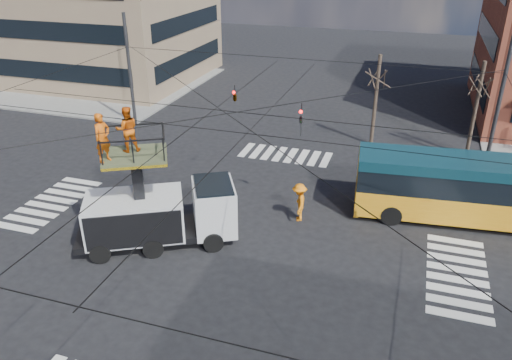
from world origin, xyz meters
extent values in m
plane|color=black|center=(0.00, 0.00, 0.00)|extent=(120.00, 120.00, 0.00)
cube|color=slate|center=(-21.00, 21.00, 0.06)|extent=(18.00, 18.00, 0.12)
cube|color=black|center=(-22.00, 16.00, 2.33)|extent=(15.30, 0.12, 1.50)
cube|color=black|center=(-13.00, 24.00, 2.33)|extent=(0.12, 13.60, 1.50)
cube|color=black|center=(-22.00, 16.00, 5.67)|extent=(15.30, 0.12, 1.50)
cube|color=black|center=(-13.00, 24.00, 5.67)|extent=(0.12, 13.60, 1.50)
cube|color=black|center=(12.00, 24.00, 2.45)|extent=(0.12, 13.60, 1.58)
cube|color=black|center=(12.00, 24.00, 5.95)|extent=(0.12, 13.60, 1.57)
cylinder|color=#2D2D30|center=(12.00, 12.00, 4.00)|extent=(0.24, 0.24, 8.00)
cylinder|color=#2D2D30|center=(-12.00, 12.00, 4.00)|extent=(0.24, 0.24, 8.00)
cylinder|color=black|center=(0.00, 12.00, 5.70)|extent=(24.00, 0.03, 0.03)
cylinder|color=black|center=(0.00, -12.00, 5.70)|extent=(24.00, 0.03, 0.03)
cylinder|color=black|center=(0.00, 0.00, 5.90)|extent=(24.02, 24.02, 0.03)
cylinder|color=black|center=(0.00, 0.00, 5.90)|extent=(24.02, 24.02, 0.03)
cylinder|color=black|center=(0.00, -1.20, 5.60)|extent=(24.00, 0.03, 0.03)
cylinder|color=black|center=(0.00, 1.20, 5.60)|extent=(24.00, 0.03, 0.03)
cylinder|color=black|center=(-1.20, 0.00, 5.50)|extent=(0.03, 24.00, 0.03)
cylinder|color=black|center=(1.20, 0.00, 5.50)|extent=(0.03, 24.00, 0.03)
imported|color=black|center=(2.50, 3.00, 5.10)|extent=(0.16, 0.20, 1.00)
imported|color=black|center=(-1.50, 5.00, 5.35)|extent=(0.26, 1.24, 0.50)
cylinder|color=#382B21|center=(5.00, 13.50, 3.00)|extent=(0.24, 0.24, 6.00)
cylinder|color=#382B21|center=(11.00, 13.50, 3.00)|extent=(0.24, 0.24, 6.00)
cube|color=black|center=(-2.88, -1.61, 0.55)|extent=(7.21, 5.25, 0.30)
cube|color=#BABCBE|center=(-0.59, -0.38, 1.55)|extent=(2.72, 2.97, 2.20)
cube|color=black|center=(-0.59, -0.38, 2.35)|extent=(2.50, 2.78, 0.80)
cube|color=#BABCBE|center=(-3.67, -2.03, 1.45)|extent=(4.88, 4.19, 1.80)
cylinder|color=black|center=(-0.22, -1.48, 0.45)|extent=(0.96, 0.73, 0.90)
cylinder|color=black|center=(-1.31, 0.54, 0.45)|extent=(0.96, 0.73, 0.90)
cylinder|color=black|center=(-2.51, -2.71, 0.45)|extent=(0.96, 0.73, 0.90)
cylinder|color=black|center=(-3.60, -0.69, 0.45)|extent=(0.96, 0.73, 0.90)
cylinder|color=black|center=(-4.45, -3.76, 0.45)|extent=(0.96, 0.73, 0.90)
cylinder|color=black|center=(-5.53, -1.73, 0.45)|extent=(0.96, 0.73, 0.90)
cube|color=black|center=(-3.40, -1.89, 2.87)|extent=(0.61, 0.61, 2.95)
cube|color=#495331|center=(-3.40, -1.89, 4.35)|extent=(3.28, 3.08, 0.12)
cube|color=yellow|center=(-3.40, -1.89, 4.23)|extent=(3.28, 3.08, 0.12)
imported|color=#D3570D|center=(-4.14, -2.91, 5.40)|extent=(0.65, 0.83, 2.00)
imported|color=#D3570D|center=(-3.78, -1.68, 5.37)|extent=(1.19, 1.14, 1.93)
cube|color=orange|center=(11.01, 4.86, 0.95)|extent=(11.92, 3.82, 1.30)
cube|color=black|center=(11.01, 4.86, 2.15)|extent=(11.91, 3.77, 1.10)
cube|color=#0C2C37|center=(11.01, 4.86, 2.95)|extent=(11.92, 3.82, 0.50)
cube|color=orange|center=(5.28, 4.26, 1.60)|extent=(0.51, 2.48, 2.80)
cube|color=black|center=(5.23, 4.25, 0.45)|extent=(0.42, 2.60, 0.30)
cube|color=gold|center=(5.38, 4.27, 2.85)|extent=(0.27, 1.60, 0.35)
cylinder|color=black|center=(7.05, 3.26, 0.50)|extent=(1.03, 0.40, 1.00)
cylinder|color=black|center=(6.80, 5.61, 0.50)|extent=(1.03, 0.40, 1.00)
cone|color=red|center=(-5.12, -1.97, 0.38)|extent=(0.36, 0.36, 0.75)
imported|color=#FC9F0F|center=(-4.67, -2.66, 0.79)|extent=(0.47, 0.96, 1.59)
imported|color=orange|center=(2.72, 2.33, 0.96)|extent=(1.01, 1.39, 1.93)
camera|label=1|loc=(7.30, -18.50, 12.48)|focal=35.00mm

